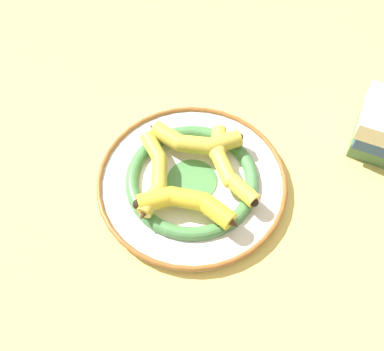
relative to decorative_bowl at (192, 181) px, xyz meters
The scene contains 6 objects.
ground_plane 0.03m from the decorative_bowl, 49.64° to the right, with size 2.80×2.80×0.00m, color #E5CC6B.
decorative_bowl is the anchor object (origin of this frame).
banana_a 0.08m from the decorative_bowl, 30.08° to the left, with size 0.11×0.19×0.04m.
banana_b 0.08m from the decorative_bowl, 44.95° to the right, with size 0.15×0.17×0.03m.
banana_c 0.08m from the decorative_bowl, 152.46° to the right, with size 0.10×0.20×0.04m.
banana_d 0.08m from the decorative_bowl, 127.29° to the left, with size 0.18×0.13×0.03m.
Camera 1 is at (-0.43, -0.24, 0.80)m, focal length 42.00 mm.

